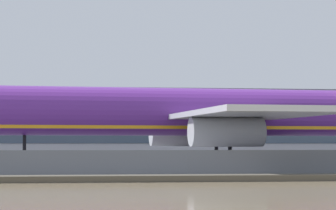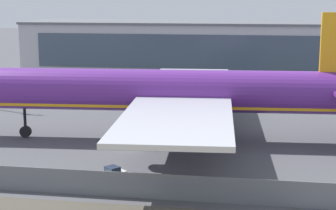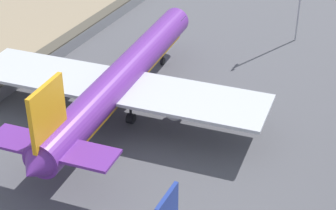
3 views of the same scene
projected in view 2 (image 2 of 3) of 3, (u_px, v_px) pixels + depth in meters
ground_plane at (127, 149)px, 67.21m from camera, size 500.00×500.00×0.00m
shoreline_seawall at (69, 210)px, 47.32m from camera, size 320.00×3.00×0.50m
perimeter_fence at (85, 183)px, 51.50m from camera, size 280.00×0.10×2.39m
cargo_jet_purple at (171, 92)px, 70.23m from camera, size 58.39×50.51×16.29m
baggage_tug at (110, 177)px, 54.27m from camera, size 3.25×3.50×1.80m
terminal_building at (278, 50)px, 124.48m from camera, size 113.40×21.09×12.58m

